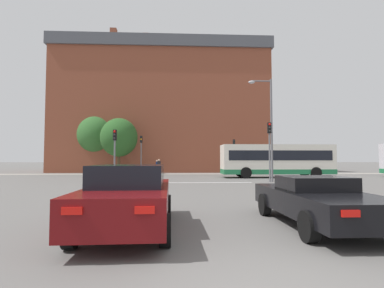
# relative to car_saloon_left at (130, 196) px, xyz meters

# --- Properties ---
(stop_line_strip) EXTENTS (8.69, 0.30, 0.01)m
(stop_line_strip) POSITION_rel_car_saloon_left_xyz_m (2.27, 14.47, -0.78)
(stop_line_strip) COLOR silver
(stop_line_strip) RESTS_ON ground_plane
(far_pavement) EXTENTS (69.65, 2.50, 0.01)m
(far_pavement) POSITION_rel_car_saloon_left_xyz_m (2.27, 27.86, -0.78)
(far_pavement) COLOR gray
(far_pavement) RESTS_ON ground_plane
(brick_civic_building) EXTENTS (29.67, 14.64, 20.53)m
(brick_civic_building) POSITION_rel_car_saloon_left_xyz_m (-0.96, 38.06, 8.29)
(brick_civic_building) COLOR brown
(brick_civic_building) RESTS_ON ground_plane
(car_saloon_left) EXTENTS (2.05, 4.92, 1.53)m
(car_saloon_left) POSITION_rel_car_saloon_left_xyz_m (0.00, 0.00, 0.00)
(car_saloon_left) COLOR #600C0F
(car_saloon_left) RESTS_ON ground_plane
(car_roadster_right) EXTENTS (2.05, 4.81, 1.23)m
(car_roadster_right) POSITION_rel_car_saloon_left_xyz_m (4.67, 0.18, -0.14)
(car_roadster_right) COLOR black
(car_roadster_right) RESTS_ON ground_plane
(bus_crossing_lead) EXTENTS (10.30, 2.70, 3.05)m
(bus_crossing_lead) POSITION_rel_car_saloon_left_xyz_m (10.46, 20.38, 0.85)
(bus_crossing_lead) COLOR silver
(bus_crossing_lead) RESTS_ON ground_plane
(traffic_light_near_left) EXTENTS (0.26, 0.31, 3.90)m
(traffic_light_near_left) POSITION_rel_car_saloon_left_xyz_m (-3.49, 15.14, 1.85)
(traffic_light_near_left) COLOR slate
(traffic_light_near_left) RESTS_ON ground_plane
(traffic_light_far_right) EXTENTS (0.26, 0.31, 4.04)m
(traffic_light_far_right) POSITION_rel_car_saloon_left_xyz_m (7.82, 27.47, 1.94)
(traffic_light_far_right) COLOR slate
(traffic_light_far_right) RESTS_ON ground_plane
(traffic_light_near_right) EXTENTS (0.26, 0.31, 4.44)m
(traffic_light_near_right) POSITION_rel_car_saloon_left_xyz_m (8.03, 14.67, 2.19)
(traffic_light_near_right) COLOR slate
(traffic_light_near_right) RESTS_ON ground_plane
(traffic_light_far_left) EXTENTS (0.26, 0.31, 4.40)m
(traffic_light_far_left) POSITION_rel_car_saloon_left_xyz_m (-2.96, 27.12, 2.16)
(traffic_light_far_left) COLOR slate
(traffic_light_far_left) RESTS_ON ground_plane
(street_lamp_junction) EXTENTS (1.84, 0.36, 7.86)m
(street_lamp_junction) POSITION_rel_car_saloon_left_xyz_m (8.07, 15.13, 3.93)
(street_lamp_junction) COLOR slate
(street_lamp_junction) RESTS_ON ground_plane
(pedestrian_waiting) EXTENTS (0.30, 0.44, 1.64)m
(pedestrian_waiting) POSITION_rel_car_saloon_left_xyz_m (-1.21, 28.08, 0.17)
(pedestrian_waiting) COLOR brown
(pedestrian_waiting) RESTS_ON ground_plane
(pedestrian_walking_east) EXTENTS (0.42, 0.26, 1.74)m
(pedestrian_walking_east) POSITION_rel_car_saloon_left_xyz_m (-0.94, 27.32, 0.24)
(pedestrian_walking_east) COLOR #333851
(pedestrian_walking_east) RESTS_ON ground_plane
(tree_by_building) EXTENTS (4.36, 4.36, 6.59)m
(tree_by_building) POSITION_rel_car_saloon_left_xyz_m (-5.74, 28.45, 3.51)
(tree_by_building) COLOR #4C3823
(tree_by_building) RESTS_ON ground_plane
(tree_kerbside) EXTENTS (5.40, 5.40, 7.75)m
(tree_kerbside) POSITION_rel_car_saloon_left_xyz_m (-9.40, 32.65, 4.12)
(tree_kerbside) COLOR #4C3823
(tree_kerbside) RESTS_ON ground_plane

